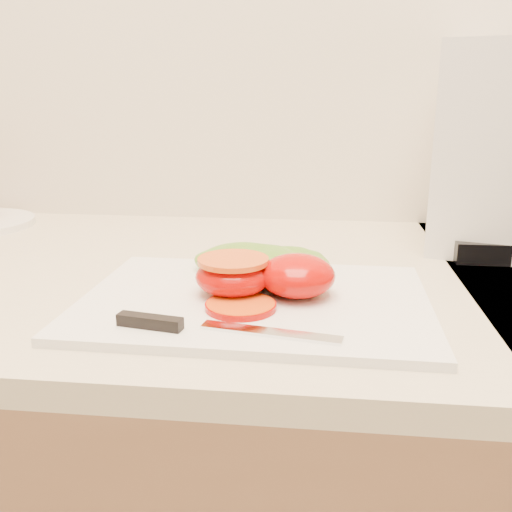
# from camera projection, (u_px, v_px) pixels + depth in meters

# --- Properties ---
(cutting_board) EXTENTS (0.39, 0.29, 0.01)m
(cutting_board) POSITION_uv_depth(u_px,v_px,m) (255.00, 301.00, 0.64)
(cutting_board) COLOR white
(cutting_board) RESTS_ON counter
(tomato_half_dome) EXTENTS (0.09, 0.09, 0.05)m
(tomato_half_dome) POSITION_uv_depth(u_px,v_px,m) (297.00, 275.00, 0.64)
(tomato_half_dome) COLOR #C80600
(tomato_half_dome) RESTS_ON cutting_board
(tomato_half_cut) EXTENTS (0.09, 0.09, 0.04)m
(tomato_half_cut) POSITION_uv_depth(u_px,v_px,m) (233.00, 275.00, 0.64)
(tomato_half_cut) COLOR #C80600
(tomato_half_cut) RESTS_ON cutting_board
(tomato_slice_0) EXTENTS (0.07, 0.07, 0.01)m
(tomato_slice_0) POSITION_uv_depth(u_px,v_px,m) (241.00, 306.00, 0.60)
(tomato_slice_0) COLOR #CC510F
(tomato_slice_0) RESTS_ON cutting_board
(lettuce_leaf_0) EXTENTS (0.18, 0.14, 0.03)m
(lettuce_leaf_0) POSITION_uv_depth(u_px,v_px,m) (251.00, 264.00, 0.71)
(lettuce_leaf_0) COLOR #5D9C29
(lettuce_leaf_0) RESTS_ON cutting_board
(lettuce_leaf_1) EXTENTS (0.15, 0.15, 0.03)m
(lettuce_leaf_1) POSITION_uv_depth(u_px,v_px,m) (290.00, 265.00, 0.71)
(lettuce_leaf_1) COLOR #5D9C29
(lettuce_leaf_1) RESTS_ON cutting_board
(knife) EXTENTS (0.22, 0.04, 0.01)m
(knife) POSITION_uv_depth(u_px,v_px,m) (197.00, 326.00, 0.55)
(knife) COLOR silver
(knife) RESTS_ON cutting_board
(appliance) EXTENTS (0.26, 0.29, 0.30)m
(appliance) POSITION_uv_depth(u_px,v_px,m) (509.00, 148.00, 0.86)
(appliance) COLOR silver
(appliance) RESTS_ON counter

